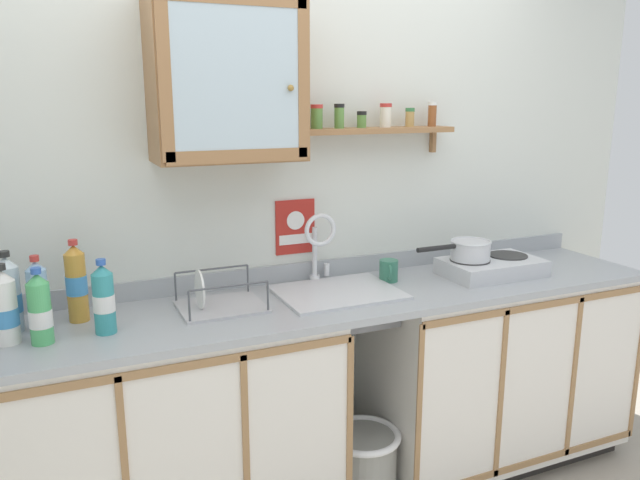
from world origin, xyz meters
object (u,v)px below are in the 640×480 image
object	(u,v)px
dish_rack	(218,303)
trash_bin	(363,469)
bottle_juice_amber_3	(76,283)
bottle_opaque_white_4	(4,309)
bottle_water_blue_2	(38,296)
mug	(389,271)
warning_sign	(295,227)
bottle_soda_green_0	(40,310)
saucepan	(470,249)
sink	(336,297)
bottle_water_clear_5	(9,296)
hot_plate_stove	(492,267)
bottle_detergent_teal_1	(104,300)
wall_cabinet	(227,80)

from	to	relation	value
dish_rack	trash_bin	size ratio (longest dim) A/B	0.88
bottle_juice_amber_3	bottle_opaque_white_4	size ratio (longest dim) A/B	1.12
bottle_water_blue_2	mug	distance (m)	1.43
bottle_water_blue_2	warning_sign	xyz separation A→B (m)	(1.05, 0.22, 0.12)
bottle_soda_green_0	bottle_juice_amber_3	bearing A→B (deg)	55.57
saucepan	mug	bearing A→B (deg)	168.08
sink	warning_sign	xyz separation A→B (m)	(-0.09, 0.24, 0.26)
bottle_opaque_white_4	bottle_water_clear_5	world-z (taller)	bottle_water_clear_5
hot_plate_stove	sink	bearing A→B (deg)	176.56
bottle_detergent_teal_1	warning_sign	world-z (taller)	warning_sign
bottle_soda_green_0	sink	bearing A→B (deg)	5.26
hot_plate_stove	bottle_opaque_white_4	size ratio (longest dim) A/B	1.66
bottle_opaque_white_4	dish_rack	world-z (taller)	bottle_opaque_white_4
bottle_soda_green_0	dish_rack	world-z (taller)	bottle_soda_green_0
bottle_soda_green_0	wall_cabinet	distance (m)	1.06
saucepan	bottle_water_blue_2	bearing A→B (deg)	178.49
bottle_juice_amber_3	dish_rack	world-z (taller)	bottle_juice_amber_3
saucepan	bottle_detergent_teal_1	world-z (taller)	bottle_detergent_teal_1
sink	bottle_juice_amber_3	world-z (taller)	sink
sink	saucepan	xyz separation A→B (m)	(0.66, -0.03, 0.15)
saucepan	trash_bin	bearing A→B (deg)	-168.50
saucepan	bottle_soda_green_0	bearing A→B (deg)	-177.50
hot_plate_stove	bottle_soda_green_0	xyz separation A→B (m)	(-1.91, -0.06, 0.08)
bottle_juice_amber_3	bottle_soda_green_0	bearing A→B (deg)	-124.43
saucepan	trash_bin	distance (m)	1.08
bottle_detergent_teal_1	trash_bin	bearing A→B (deg)	-3.23
mug	warning_sign	size ratio (longest dim) A/B	0.49
bottle_water_clear_5	wall_cabinet	world-z (taller)	wall_cabinet
mug	bottle_soda_green_0	bearing A→B (deg)	-173.66
bottle_detergent_teal_1	bottle_water_clear_5	xyz separation A→B (m)	(-0.30, 0.15, 0.01)
saucepan	wall_cabinet	xyz separation A→B (m)	(-1.08, 0.13, 0.74)
bottle_soda_green_0	bottle_opaque_white_4	xyz separation A→B (m)	(-0.11, 0.05, 0.01)
bottle_detergent_teal_1	mug	world-z (taller)	bottle_detergent_teal_1
sink	mug	xyz separation A→B (m)	(0.29, 0.05, 0.07)
bottle_water_clear_5	bottle_detergent_teal_1	bearing A→B (deg)	-27.05
sink	saucepan	distance (m)	0.68
saucepan	trash_bin	xyz separation A→B (m)	(-0.60, -0.12, -0.89)
saucepan	bottle_juice_amber_3	world-z (taller)	bottle_juice_amber_3
bottle_detergent_teal_1	warning_sign	size ratio (longest dim) A/B	1.10
wall_cabinet	warning_sign	distance (m)	0.72
bottle_juice_amber_3	bottle_water_clear_5	size ratio (longest dim) A/B	1.06
bottle_juice_amber_3	dish_rack	distance (m)	0.52
sink	warning_sign	world-z (taller)	warning_sign
bottle_water_blue_2	dish_rack	xyz separation A→B (m)	(0.63, -0.02, -0.11)
bottle_soda_green_0	bottle_water_clear_5	size ratio (longest dim) A/B	0.90
saucepan	bottle_detergent_teal_1	xyz separation A→B (m)	(-1.59, -0.07, -0.01)
sink	bottle_water_clear_5	xyz separation A→B (m)	(-1.23, 0.06, 0.15)
sink	bottle_soda_green_0	world-z (taller)	sink
bottle_water_clear_5	dish_rack	size ratio (longest dim) A/B	0.89
bottle_opaque_white_4	dish_rack	bearing A→B (deg)	4.41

